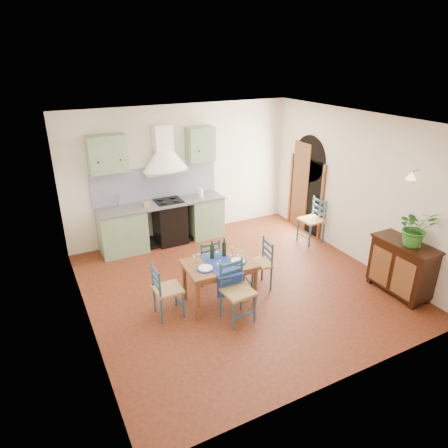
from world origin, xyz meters
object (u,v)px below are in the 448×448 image
(sideboard, at_px, (402,266))
(chair_near, at_px, (237,291))
(potted_plant, at_px, (416,228))
(dining_table, at_px, (220,267))

(sideboard, bearing_deg, chair_near, 167.20)
(sideboard, distance_m, potted_plant, 0.74)
(dining_table, relative_size, sideboard, 1.08)
(dining_table, distance_m, chair_near, 0.54)
(sideboard, height_order, potted_plant, potted_plant)
(dining_table, bearing_deg, potted_plant, -24.26)
(sideboard, bearing_deg, potted_plant, -87.14)
(potted_plant, bearing_deg, sideboard, 92.86)
(dining_table, xyz_separation_m, potted_plant, (2.78, -1.25, 0.62))
(potted_plant, bearing_deg, dining_table, 155.74)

